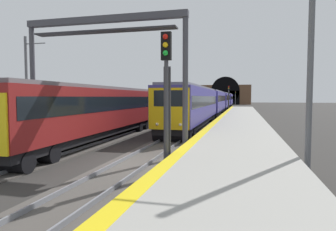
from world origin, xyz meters
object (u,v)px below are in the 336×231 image
at_px(railway_signal_far, 235,97).
at_px(catenary_mast_far, 27,85).
at_px(railway_signal_mid, 229,97).
at_px(overhead_signal_gantry, 103,50).
at_px(catenary_mast_near, 309,65).
at_px(train_main_approaching, 219,101).
at_px(train_adjacent_platform, 166,104).
at_px(railway_signal_near, 166,91).

bearing_deg(railway_signal_far, catenary_mast_far, -8.92).
bearing_deg(railway_signal_far, railway_signal_mid, 0.00).
height_order(overhead_signal_gantry, catenary_mast_near, catenary_mast_near).
distance_m(train_main_approaching, railway_signal_far, 50.28).
xyz_separation_m(train_main_approaching, catenary_mast_far, (-39.07, 12.11, 1.72)).
height_order(train_main_approaching, train_adjacent_platform, train_main_approaching).
distance_m(train_adjacent_platform, railway_signal_near, 27.23).
bearing_deg(railway_signal_far, railway_signal_near, 0.00).
height_order(railway_signal_near, railway_signal_far, railway_signal_near).
relative_size(train_main_approaching, railway_signal_mid, 15.58).
distance_m(train_main_approaching, overhead_signal_gantry, 45.02).
bearing_deg(train_adjacent_platform, railway_signal_mid, 161.39).
relative_size(railway_signal_near, railway_signal_far, 1.05).
bearing_deg(train_main_approaching, railway_signal_far, 177.39).
relative_size(train_adjacent_platform, railway_signal_far, 10.95).
bearing_deg(railway_signal_near, train_adjacent_platform, -165.24).
bearing_deg(overhead_signal_gantry, catenary_mast_near, -105.68).
relative_size(railway_signal_mid, overhead_signal_gantry, 0.57).
bearing_deg(catenary_mast_far, catenary_mast_near, -113.80).
xyz_separation_m(railway_signal_far, catenary_mast_far, (-89.31, 14.01, 0.86)).
height_order(railway_signal_far, overhead_signal_gantry, overhead_signal_gantry).
height_order(train_adjacent_platform, railway_signal_near, railway_signal_near).
bearing_deg(train_adjacent_platform, overhead_signal_gantry, 4.91).
bearing_deg(train_adjacent_platform, train_main_approaching, 165.81).
bearing_deg(railway_signal_near, railway_signal_far, -180.00).
distance_m(catenary_mast_near, catenary_mast_far, 20.96).
bearing_deg(overhead_signal_gantry, railway_signal_far, -2.66).
bearing_deg(railway_signal_near, train_main_approaching, -177.76).
height_order(train_adjacent_platform, overhead_signal_gantry, overhead_signal_gantry).
distance_m(train_main_approaching, catenary_mast_far, 40.94).
height_order(train_main_approaching, catenary_mast_far, catenary_mast_far).
bearing_deg(railway_signal_mid, train_adjacent_platform, -17.18).
xyz_separation_m(train_adjacent_platform, railway_signal_far, (72.46, -6.93, 1.01)).
distance_m(railway_signal_near, catenary_mast_near, 5.34).
relative_size(train_main_approaching, railway_signal_far, 15.60).
relative_size(catenary_mast_near, catenary_mast_far, 1.05).
bearing_deg(railway_signal_far, overhead_signal_gantry, -2.66).
height_order(catenary_mast_near, catenary_mast_far, catenary_mast_near).
xyz_separation_m(train_main_approaching, train_adjacent_platform, (-22.22, 5.03, -0.16)).
xyz_separation_m(railway_signal_near, railway_signal_far, (98.76, 0.00, -0.15)).
bearing_deg(catenary_mast_near, train_main_approaching, 8.46).
distance_m(train_main_approaching, train_adjacent_platform, 22.78).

